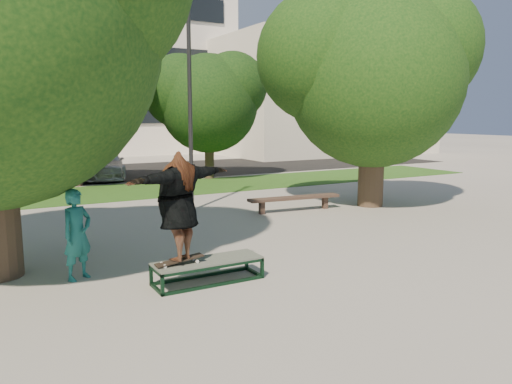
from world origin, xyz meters
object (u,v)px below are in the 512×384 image
lamppost (190,100)px  car_silver_b (103,164)px  bench (294,199)px  grind_box (208,271)px  car_dark (34,163)px  car_grey (35,159)px  tree_right (371,68)px  bystander (77,234)px

lamppost → car_silver_b: bearing=93.2°
bench → grind_box: bearing=-130.9°
car_dark → car_grey: (0.17, 1.30, 0.07)m
tree_right → lamppost: size_ratio=1.07×
grind_box → bystander: 2.26m
lamppost → car_grey: 12.03m
bench → bystander: bearing=-147.9°
bench → car_silver_b: bearing=111.6°
tree_right → grind_box: (-7.11, -4.11, -3.90)m
car_grey → car_silver_b: 3.47m
car_grey → grind_box: bearing=-87.6°
grind_box → bystander: bystander is taller
car_grey → lamppost: bearing=-75.5°
car_dark → grind_box: bearing=-86.7°
tree_right → car_dark: tree_right is taller
tree_right → car_silver_b: bearing=116.4°
lamppost → grind_box: bearing=-110.0°
grind_box → car_grey: (-0.81, 17.42, 0.56)m
bystander → bench: 7.28m
lamppost → grind_box: size_ratio=3.39×
bench → tree_right: bearing=-1.8°
bystander → car_silver_b: (3.51, 13.81, -0.13)m
lamppost → car_grey: (-3.00, 11.40, -2.40)m
car_dark → car_silver_b: 2.90m
car_grey → car_silver_b: bearing=-44.2°
car_dark → bench: bearing=-64.3°
tree_right → lamppost: bearing=158.7°
car_dark → car_silver_b: (2.67, -1.11, -0.04)m
grind_box → bystander: size_ratio=1.17×
car_dark → car_grey: car_grey is taller
grind_box → bystander: (-1.82, 1.21, 0.58)m
bench → car_grey: (-5.50, 12.99, 0.39)m
bench → car_silver_b: 11.00m
bench → car_dark: size_ratio=0.69×
car_silver_b → bench: bearing=-62.2°
bench → car_dark: car_dark is taller
tree_right → car_grey: size_ratio=1.20×
tree_right → bench: 4.46m
grind_box → bench: bearing=43.4°
tree_right → bench: bearing=172.4°
lamppost → bench: 4.07m
car_grey → tree_right: bearing=-59.5°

